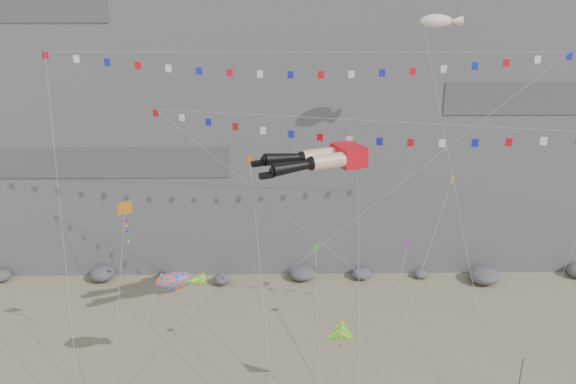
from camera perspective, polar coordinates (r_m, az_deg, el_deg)
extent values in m
cube|color=slate|center=(65.31, 1.08, 17.71)|extent=(80.00, 28.00, 50.00)
cube|color=red|center=(39.65, 6.18, 3.74)|extent=(2.55, 2.88, 1.41)
cylinder|color=#E9B591|center=(38.07, 4.04, 3.13)|extent=(2.60, 1.91, 1.04)
sphere|color=black|center=(37.54, 2.44, 2.92)|extent=(0.95, 0.95, 0.95)
cone|color=black|center=(36.97, 0.49, 2.53)|extent=(2.96, 1.94, 0.97)
cube|color=black|center=(36.34, -2.22, 1.68)|extent=(1.01, 0.75, 0.35)
cylinder|color=#E9B591|center=(39.26, 3.06, 3.67)|extent=(2.60, 1.91, 1.04)
sphere|color=black|center=(38.74, 1.50, 3.47)|extent=(0.95, 0.95, 0.95)
cone|color=black|center=(38.13, -0.41, 3.42)|extent=(2.97, 1.95, 1.04)
cube|color=black|center=(37.45, -3.06, 2.92)|extent=(1.01, 0.75, 0.35)
cylinder|color=gray|center=(37.15, 6.74, -11.32)|extent=(0.03, 0.03, 20.75)
cylinder|color=gray|center=(39.57, -8.93, -3.97)|extent=(0.03, 0.03, 30.33)
cylinder|color=gray|center=(41.45, 15.20, -6.67)|extent=(0.03, 0.03, 22.45)
cylinder|color=gray|center=(40.02, -16.96, -12.16)|extent=(0.03, 0.03, 14.71)
cylinder|color=gray|center=(39.92, -14.80, -15.84)|extent=(0.03, 0.03, 10.86)
cylinder|color=gray|center=(43.46, 17.49, -1.05)|extent=(0.03, 0.03, 28.59)
cylinder|color=gray|center=(39.13, -2.59, -10.28)|extent=(0.03, 0.03, 19.97)
cylinder|color=gray|center=(39.94, 10.20, -14.88)|extent=(0.03, 0.03, 15.39)
cylinder|color=gray|center=(37.23, 3.18, -15.76)|extent=(0.03, 0.03, 13.17)
cylinder|color=gray|center=(39.79, 12.21, -11.47)|extent=(0.03, 0.03, 21.07)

